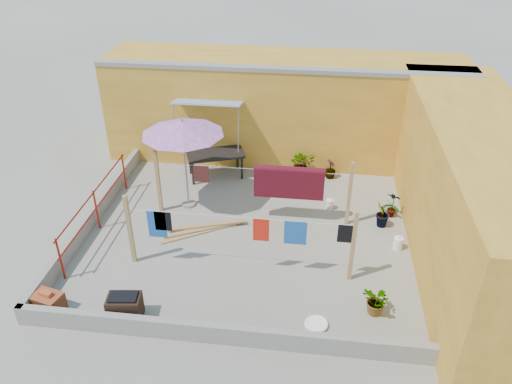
# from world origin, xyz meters

# --- Properties ---
(ground) EXTENTS (80.00, 80.00, 0.00)m
(ground) POSITION_xyz_m (0.00, 0.00, 0.00)
(ground) COLOR #9E998E
(ground) RESTS_ON ground
(wall_back) EXTENTS (11.00, 3.27, 3.21)m
(wall_back) POSITION_xyz_m (0.50, 4.69, 1.61)
(wall_back) COLOR gold
(wall_back) RESTS_ON ground
(wall_right) EXTENTS (2.40, 9.00, 3.20)m
(wall_right) POSITION_xyz_m (5.20, 0.00, 1.60)
(wall_right) COLOR gold
(wall_right) RESTS_ON ground
(parapet_front) EXTENTS (8.30, 0.16, 0.44)m
(parapet_front) POSITION_xyz_m (0.00, -3.58, 0.22)
(parapet_front) COLOR gray
(parapet_front) RESTS_ON ground
(parapet_left) EXTENTS (0.16, 7.30, 0.44)m
(parapet_left) POSITION_xyz_m (-4.08, 0.00, 0.22)
(parapet_left) COLOR gray
(parapet_left) RESTS_ON ground
(red_railing) EXTENTS (0.05, 4.20, 1.10)m
(red_railing) POSITION_xyz_m (-3.85, -0.20, 0.72)
(red_railing) COLOR #9D1F0F
(red_railing) RESTS_ON ground
(clothesline_rig) EXTENTS (5.09, 2.35, 1.80)m
(clothesline_rig) POSITION_xyz_m (0.74, 0.52, 1.08)
(clothesline_rig) COLOR tan
(clothesline_rig) RESTS_ON ground
(patio_umbrella) EXTENTS (2.74, 2.74, 2.57)m
(patio_umbrella) POSITION_xyz_m (-1.82, 1.15, 2.31)
(patio_umbrella) COLOR gray
(patio_umbrella) RESTS_ON ground
(outdoor_table) EXTENTS (1.87, 1.38, 0.79)m
(outdoor_table) POSITION_xyz_m (-1.38, 2.85, 0.71)
(outdoor_table) COLOR black
(outdoor_table) RESTS_ON ground
(brick_stack) EXTENTS (0.67, 0.56, 0.51)m
(brick_stack) POSITION_xyz_m (-3.70, -3.20, 0.22)
(brick_stack) COLOR #984B23
(brick_stack) RESTS_ON ground
(lumber_pile) EXTENTS (2.03, 1.24, 0.13)m
(lumber_pile) POSITION_xyz_m (-1.16, -0.02, 0.07)
(lumber_pile) COLOR tan
(lumber_pile) RESTS_ON ground
(brazier) EXTENTS (0.72, 0.52, 0.60)m
(brazier) POSITION_xyz_m (-2.05, -3.20, 0.29)
(brazier) COLOR black
(brazier) RESTS_ON ground
(white_basin) EXTENTS (0.48, 0.48, 0.08)m
(white_basin) POSITION_xyz_m (1.80, -2.93, 0.04)
(white_basin) COLOR white
(white_basin) RESTS_ON ground
(water_jug_a) EXTENTS (0.23, 0.23, 0.36)m
(water_jug_a) POSITION_xyz_m (3.70, -0.14, 0.16)
(water_jug_a) COLOR white
(water_jug_a) RESTS_ON ground
(water_jug_b) EXTENTS (0.20, 0.20, 0.32)m
(water_jug_b) POSITION_xyz_m (2.06, 1.45, 0.14)
(water_jug_b) COLOR white
(water_jug_b) RESTS_ON ground
(green_hose) EXTENTS (0.47, 0.47, 0.07)m
(green_hose) POSITION_xyz_m (3.70, 1.60, 0.03)
(green_hose) COLOR #176819
(green_hose) RESTS_ON ground
(plant_back_a) EXTENTS (0.90, 0.83, 0.85)m
(plant_back_a) POSITION_xyz_m (1.21, 3.20, 0.43)
(plant_back_a) COLOR #205317
(plant_back_a) RESTS_ON ground
(plant_back_b) EXTENTS (0.34, 0.34, 0.60)m
(plant_back_b) POSITION_xyz_m (2.07, 3.20, 0.30)
(plant_back_b) COLOR #205317
(plant_back_b) RESTS_ON ground
(plant_right_a) EXTENTS (0.49, 0.43, 0.77)m
(plant_right_a) POSITION_xyz_m (3.70, 1.28, 0.38)
(plant_right_a) COLOR #205317
(plant_right_a) RESTS_ON ground
(plant_right_b) EXTENTS (0.51, 0.54, 0.78)m
(plant_right_b) POSITION_xyz_m (3.37, 0.76, 0.39)
(plant_right_b) COLOR #205317
(plant_right_b) RESTS_ON ground
(plant_right_c) EXTENTS (0.76, 0.77, 0.65)m
(plant_right_c) POSITION_xyz_m (3.01, -2.43, 0.32)
(plant_right_c) COLOR #205317
(plant_right_c) RESTS_ON ground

